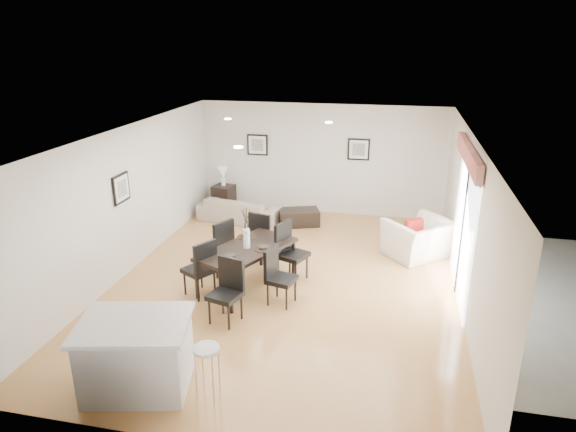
% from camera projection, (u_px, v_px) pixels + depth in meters
% --- Properties ---
extents(ground, '(8.00, 8.00, 0.00)m').
position_uv_depth(ground, '(286.00, 282.00, 9.29)').
color(ground, '#B9824C').
rests_on(ground, ground).
extents(wall_back, '(6.00, 0.04, 2.70)m').
position_uv_depth(wall_back, '(321.00, 160.00, 12.52)').
color(wall_back, silver).
rests_on(wall_back, ground).
extents(wall_front, '(6.00, 0.04, 2.70)m').
position_uv_depth(wall_front, '(200.00, 340.00, 5.15)').
color(wall_front, silver).
rests_on(wall_front, ground).
extents(wall_left, '(0.04, 8.00, 2.70)m').
position_uv_depth(wall_left, '(127.00, 201.00, 9.44)').
color(wall_left, silver).
rests_on(wall_left, ground).
extents(wall_right, '(0.04, 8.00, 2.70)m').
position_uv_depth(wall_right, '(468.00, 225.00, 8.24)').
color(wall_right, silver).
rests_on(wall_right, ground).
extents(ceiling, '(6.00, 8.00, 0.02)m').
position_uv_depth(ceiling, '(286.00, 134.00, 8.38)').
color(ceiling, white).
rests_on(ceiling, wall_back).
extents(sofa, '(2.05, 1.08, 0.57)m').
position_uv_depth(sofa, '(239.00, 210.00, 12.25)').
color(sofa, '#A19783').
rests_on(sofa, ground).
extents(armchair, '(1.57, 1.56, 0.77)m').
position_uv_depth(armchair, '(418.00, 239.00, 10.25)').
color(armchair, silver).
rests_on(armchair, ground).
extents(dining_table, '(1.58, 2.01, 0.75)m').
position_uv_depth(dining_table, '(247.00, 252.00, 8.91)').
color(dining_table, black).
rests_on(dining_table, ground).
extents(dining_chair_wnear, '(0.63, 0.63, 1.02)m').
position_uv_depth(dining_chair_wnear, '(202.00, 266.00, 8.62)').
color(dining_chair_wnear, black).
rests_on(dining_chair_wnear, ground).
extents(dining_chair_wfar, '(0.64, 0.64, 1.06)m').
position_uv_depth(dining_chair_wfar, '(220.00, 244.00, 9.44)').
color(dining_chair_wfar, black).
rests_on(dining_chair_wfar, ground).
extents(dining_chair_enear, '(0.52, 0.52, 0.97)m').
position_uv_depth(dining_chair_enear, '(277.00, 273.00, 8.43)').
color(dining_chair_enear, black).
rests_on(dining_chair_enear, ground).
extents(dining_chair_efar, '(0.63, 0.63, 1.07)m').
position_uv_depth(dining_chair_efar, '(288.00, 248.00, 9.26)').
color(dining_chair_efar, black).
rests_on(dining_chair_efar, ground).
extents(dining_chair_head, '(0.56, 0.56, 1.01)m').
position_uv_depth(dining_chair_head, '(228.00, 287.00, 7.91)').
color(dining_chair_head, black).
rests_on(dining_chair_head, ground).
extents(dining_chair_foot, '(0.56, 0.56, 1.03)m').
position_uv_depth(dining_chair_foot, '(262.00, 234.00, 9.98)').
color(dining_chair_foot, black).
rests_on(dining_chair_foot, ground).
extents(vase, '(0.79, 1.29, 0.73)m').
position_uv_depth(vase, '(246.00, 230.00, 8.78)').
color(vase, white).
rests_on(vase, dining_table).
extents(coffee_table, '(1.05, 0.83, 0.37)m').
position_uv_depth(coffee_table, '(299.00, 217.00, 12.04)').
color(coffee_table, black).
rests_on(coffee_table, ground).
extents(side_table, '(0.56, 0.56, 0.64)m').
position_uv_depth(side_table, '(224.00, 198.00, 13.04)').
color(side_table, black).
rests_on(side_table, ground).
extents(table_lamp, '(0.25, 0.25, 0.48)m').
position_uv_depth(table_lamp, '(223.00, 174.00, 12.83)').
color(table_lamp, white).
rests_on(table_lamp, side_table).
extents(cushion, '(0.38, 0.33, 0.38)m').
position_uv_depth(cushion, '(414.00, 229.00, 10.09)').
color(cushion, maroon).
rests_on(cushion, armchair).
extents(kitchen_island, '(1.54, 1.30, 0.94)m').
position_uv_depth(kitchen_island, '(137.00, 354.00, 6.40)').
color(kitchen_island, silver).
rests_on(kitchen_island, ground).
extents(bar_stool, '(0.33, 0.33, 0.71)m').
position_uv_depth(bar_stool, '(207.00, 354.00, 6.16)').
color(bar_stool, silver).
rests_on(bar_stool, ground).
extents(framed_print_back_left, '(0.52, 0.04, 0.52)m').
position_uv_depth(framed_print_back_left, '(257.00, 145.00, 12.71)').
color(framed_print_back_left, black).
rests_on(framed_print_back_left, wall_back).
extents(framed_print_back_right, '(0.52, 0.04, 0.52)m').
position_uv_depth(framed_print_back_right, '(359.00, 149.00, 12.21)').
color(framed_print_back_right, black).
rests_on(framed_print_back_right, wall_back).
extents(framed_print_left_wall, '(0.04, 0.52, 0.52)m').
position_uv_depth(framed_print_left_wall, '(121.00, 188.00, 9.14)').
color(framed_print_left_wall, black).
rests_on(framed_print_left_wall, wall_left).
extents(sliding_door, '(0.12, 2.70, 2.57)m').
position_uv_depth(sliding_door, '(465.00, 201.00, 8.42)').
color(sliding_door, white).
rests_on(sliding_door, wall_right).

